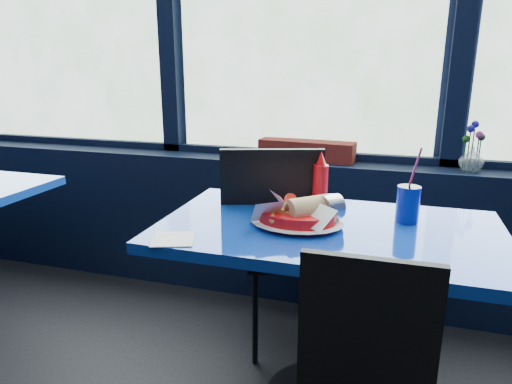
{
  "coord_description": "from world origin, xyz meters",
  "views": [
    {
      "loc": [
        0.5,
        0.46,
        1.31
      ],
      "look_at": [
        0.04,
        1.98,
        0.86
      ],
      "focal_mm": 32.0,
      "sensor_mm": 36.0,
      "label": 1
    }
  ],
  "objects_px": {
    "near_table": "(326,273)",
    "ketchup_bottle": "(320,182)",
    "food_basket": "(299,215)",
    "soda_cup": "(408,203)",
    "chair_near_back": "(286,237)",
    "flower_vase": "(472,156)",
    "planter_box": "(307,150)"
  },
  "relations": [
    {
      "from": "near_table",
      "to": "soda_cup",
      "type": "xyz_separation_m",
      "value": [
        0.27,
        0.13,
        0.25
      ]
    },
    {
      "from": "near_table",
      "to": "planter_box",
      "type": "height_order",
      "value": "planter_box"
    },
    {
      "from": "chair_near_back",
      "to": "soda_cup",
      "type": "relative_size",
      "value": 3.48
    },
    {
      "from": "food_basket",
      "to": "ketchup_bottle",
      "type": "xyz_separation_m",
      "value": [
        0.03,
        0.25,
        0.06
      ]
    },
    {
      "from": "planter_box",
      "to": "ketchup_bottle",
      "type": "distance_m",
      "value": 0.69
    },
    {
      "from": "chair_near_back",
      "to": "food_basket",
      "type": "distance_m",
      "value": 0.43
    },
    {
      "from": "flower_vase",
      "to": "planter_box",
      "type": "bearing_deg",
      "value": 176.7
    },
    {
      "from": "near_table",
      "to": "planter_box",
      "type": "xyz_separation_m",
      "value": [
        -0.25,
        0.89,
        0.28
      ]
    },
    {
      "from": "near_table",
      "to": "soda_cup",
      "type": "relative_size",
      "value": 4.27
    },
    {
      "from": "near_table",
      "to": "planter_box",
      "type": "distance_m",
      "value": 0.97
    },
    {
      "from": "flower_vase",
      "to": "food_basket",
      "type": "height_order",
      "value": "flower_vase"
    },
    {
      "from": "near_table",
      "to": "chair_near_back",
      "type": "xyz_separation_m",
      "value": [
        -0.22,
        0.32,
        -0.01
      ]
    },
    {
      "from": "near_table",
      "to": "ketchup_bottle",
      "type": "xyz_separation_m",
      "value": [
        -0.07,
        0.22,
        0.28
      ]
    },
    {
      "from": "near_table",
      "to": "soda_cup",
      "type": "bearing_deg",
      "value": 25.48
    },
    {
      "from": "flower_vase",
      "to": "ketchup_bottle",
      "type": "bearing_deg",
      "value": -135.64
    },
    {
      "from": "near_table",
      "to": "chair_near_back",
      "type": "relative_size",
      "value": 1.23
    },
    {
      "from": "planter_box",
      "to": "ketchup_bottle",
      "type": "xyz_separation_m",
      "value": [
        0.18,
        -0.67,
        -0.0
      ]
    },
    {
      "from": "chair_near_back",
      "to": "soda_cup",
      "type": "xyz_separation_m",
      "value": [
        0.49,
        -0.19,
        0.26
      ]
    },
    {
      "from": "food_basket",
      "to": "soda_cup",
      "type": "xyz_separation_m",
      "value": [
        0.37,
        0.15,
        0.03
      ]
    },
    {
      "from": "near_table",
      "to": "ketchup_bottle",
      "type": "height_order",
      "value": "ketchup_bottle"
    },
    {
      "from": "near_table",
      "to": "flower_vase",
      "type": "height_order",
      "value": "flower_vase"
    },
    {
      "from": "planter_box",
      "to": "ketchup_bottle",
      "type": "bearing_deg",
      "value": -68.95
    },
    {
      "from": "ketchup_bottle",
      "to": "flower_vase",
      "type": "bearing_deg",
      "value": 44.36
    },
    {
      "from": "chair_near_back",
      "to": "soda_cup",
      "type": "bearing_deg",
      "value": 141.31
    },
    {
      "from": "near_table",
      "to": "food_basket",
      "type": "xyz_separation_m",
      "value": [
        -0.1,
        -0.02,
        0.22
      ]
    },
    {
      "from": "chair_near_back",
      "to": "ketchup_bottle",
      "type": "distance_m",
      "value": 0.34
    },
    {
      "from": "soda_cup",
      "to": "chair_near_back",
      "type": "bearing_deg",
      "value": 158.68
    },
    {
      "from": "chair_near_back",
      "to": "soda_cup",
      "type": "height_order",
      "value": "soda_cup"
    },
    {
      "from": "soda_cup",
      "to": "near_table",
      "type": "bearing_deg",
      "value": -154.52
    },
    {
      "from": "ketchup_bottle",
      "to": "food_basket",
      "type": "bearing_deg",
      "value": -98.0
    },
    {
      "from": "near_table",
      "to": "ketchup_bottle",
      "type": "distance_m",
      "value": 0.36
    },
    {
      "from": "food_basket",
      "to": "planter_box",
      "type": "bearing_deg",
      "value": 81.62
    }
  ]
}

